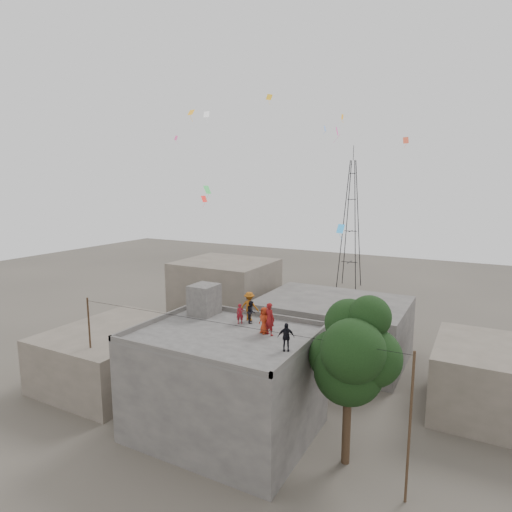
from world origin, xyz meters
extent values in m
plane|color=#423E36|center=(0.00, 0.00, 0.00)|extent=(140.00, 140.00, 0.00)
cube|color=#4A4845|center=(0.00, 0.00, 3.00)|extent=(10.00, 8.00, 6.00)
cube|color=#4A4846|center=(0.00, 0.00, 6.05)|extent=(10.00, 8.00, 0.10)
cube|color=#4A4845|center=(0.00, 3.92, 6.25)|extent=(10.00, 0.15, 0.30)
cube|color=#4A4845|center=(0.00, -3.92, 6.25)|extent=(10.00, 0.15, 0.30)
cube|color=#4A4845|center=(4.92, 0.00, 6.25)|extent=(0.15, 8.00, 0.30)
cube|color=#4A4845|center=(-4.92, 0.00, 6.25)|extent=(0.15, 8.00, 0.30)
cube|color=#4A4845|center=(-3.20, 2.60, 7.10)|extent=(1.60, 1.80, 2.00)
cube|color=#5F574B|center=(-11.00, 2.00, 2.00)|extent=(8.00, 10.00, 4.00)
cube|color=#4A4845|center=(2.00, 14.00, 2.50)|extent=(12.00, 9.00, 5.00)
cube|color=#5F574B|center=(-10.00, 16.00, 3.50)|extent=(9.00, 8.00, 7.00)
cube|color=#5F574B|center=(14.00, 10.00, 2.20)|extent=(7.00, 8.00, 4.40)
cylinder|color=black|center=(7.20, 0.50, 2.00)|extent=(0.44, 0.44, 4.00)
cylinder|color=black|center=(7.35, 0.60, 3.60)|extent=(0.64, 0.91, 2.14)
sphere|color=black|center=(7.20, 0.50, 5.20)|extent=(3.60, 3.60, 3.60)
sphere|color=black|center=(8.30, 0.80, 6.00)|extent=(3.00, 3.00, 3.00)
sphere|color=black|center=(6.30, 1.00, 5.60)|extent=(2.80, 2.80, 2.80)
sphere|color=black|center=(7.60, -0.30, 6.60)|extent=(3.20, 3.20, 3.20)
sphere|color=black|center=(6.90, 1.40, 7.40)|extent=(2.60, 2.60, 2.60)
sphere|color=black|center=(8.00, 1.10, 8.00)|extent=(2.20, 2.20, 2.20)
cylinder|color=black|center=(-9.50, -1.50, 3.70)|extent=(0.12, 0.12, 7.40)
cylinder|color=black|center=(10.50, -1.00, 3.70)|extent=(0.12, 0.12, 7.40)
cylinder|color=black|center=(0.50, -1.25, 7.20)|extent=(20.00, 0.52, 0.02)
cylinder|color=black|center=(-4.85, 39.15, 9.00)|extent=(1.27, 1.27, 18.01)
cylinder|color=black|center=(-3.15, 39.15, 9.00)|extent=(1.27, 1.27, 18.01)
cylinder|color=black|center=(-3.15, 40.85, 9.00)|extent=(1.27, 1.27, 18.01)
cylinder|color=black|center=(-4.85, 40.85, 9.00)|extent=(1.27, 1.27, 18.01)
cube|color=black|center=(-4.00, 40.00, 3.60)|extent=(2.36, 0.08, 0.08)
cube|color=black|center=(-4.00, 40.00, 3.60)|extent=(0.08, 2.36, 0.08)
cube|color=black|center=(-4.00, 40.00, 8.10)|extent=(1.81, 0.08, 0.08)
cube|color=black|center=(-4.00, 40.00, 8.10)|extent=(0.08, 1.81, 0.08)
cube|color=black|center=(-4.00, 40.00, 12.60)|extent=(1.26, 0.08, 0.08)
cube|color=black|center=(-4.00, 40.00, 12.60)|extent=(0.08, 1.26, 0.08)
cube|color=black|center=(-4.00, 40.00, 16.20)|extent=(0.82, 0.08, 0.08)
cube|color=black|center=(-4.00, 40.00, 16.20)|extent=(0.08, 0.82, 0.08)
cylinder|color=black|center=(-4.00, 40.00, 19.00)|extent=(0.08, 0.08, 2.00)
imported|color=maroon|center=(2.39, 1.06, 7.05)|extent=(0.80, 0.66, 1.90)
imported|color=#9F2C12|center=(1.98, 1.18, 6.87)|extent=(0.90, 0.79, 1.55)
imported|color=black|center=(0.39, 2.53, 6.80)|extent=(0.78, 0.84, 1.39)
imported|color=black|center=(4.18, -0.65, 6.84)|extent=(0.94, 0.75, 1.49)
imported|color=#985011|center=(0.06, 2.88, 7.02)|extent=(1.31, 0.93, 1.84)
imported|color=maroon|center=(-0.13, 2.03, 6.73)|extent=(0.55, 0.51, 1.25)
plane|color=#FF201A|center=(-7.28, 8.62, 13.49)|extent=(0.27, 0.56, 0.50)
plane|color=#DA2283|center=(3.29, 9.62, 18.25)|extent=(0.23, 0.61, 0.58)
plane|color=yellow|center=(-2.54, 10.78, 21.25)|extent=(0.50, 0.54, 0.35)
plane|color=#2998E8|center=(4.71, 6.49, 11.84)|extent=(0.60, 0.45, 0.55)
plane|color=white|center=(-6.63, 8.24, 19.93)|extent=(0.48, 0.21, 0.45)
plane|color=orange|center=(2.49, 13.33, 19.77)|extent=(0.05, 0.38, 0.38)
plane|color=green|center=(-2.24, 1.78, 14.30)|extent=(0.23, 0.54, 0.48)
plane|color=#D34D31|center=(7.84, 9.87, 17.46)|extent=(0.41, 0.25, 0.40)
plane|color=orange|center=(-5.10, 4.21, 19.38)|extent=(0.49, 0.33, 0.37)
plane|color=#4D7FE7|center=(0.81, 14.15, 19.10)|extent=(0.11, 0.40, 0.39)
plane|color=#FF50A0|center=(-8.05, 6.25, 18.06)|extent=(0.21, 0.37, 0.31)
camera|label=1|loc=(12.75, -19.95, 14.57)|focal=30.00mm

